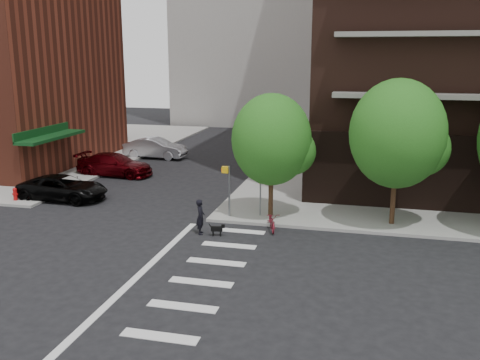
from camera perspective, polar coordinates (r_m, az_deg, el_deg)
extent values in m
plane|color=black|center=(21.14, -12.04, -9.83)|extent=(120.00, 120.00, 0.00)
cube|color=silver|center=(16.74, -8.55, -16.19)|extent=(2.40, 0.50, 0.01)
cube|color=silver|center=(18.38, -6.13, -13.27)|extent=(2.40, 0.50, 0.01)
cube|color=silver|center=(20.09, -4.17, -10.82)|extent=(2.40, 0.50, 0.01)
cube|color=silver|center=(21.84, -2.54, -8.75)|extent=(2.40, 0.50, 0.01)
cube|color=silver|center=(23.64, -1.17, -6.99)|extent=(2.40, 0.50, 0.01)
cube|color=silver|center=(25.46, 0.00, -5.47)|extent=(2.40, 0.50, 0.01)
cube|color=silver|center=(20.94, -10.79, -9.99)|extent=(0.30, 13.00, 0.01)
cube|color=#0C3814|center=(36.80, -19.44, 4.36)|extent=(1.40, 6.00, 0.20)
cylinder|color=#301E11|center=(27.23, 3.30, -1.39)|extent=(0.24, 0.24, 2.30)
sphere|color=#235B19|center=(26.66, 3.38, 4.33)|extent=(4.00, 4.00, 4.00)
cylinder|color=#301E11|center=(26.80, 16.02, -1.81)|extent=(0.24, 0.24, 2.60)
sphere|color=#235B19|center=(26.19, 16.46, 4.75)|extent=(4.50, 4.50, 4.50)
cylinder|color=slate|center=(26.96, -1.15, -1.20)|extent=(0.10, 0.10, 2.60)
cube|color=gold|center=(26.75, -1.58, 1.11)|extent=(0.32, 0.25, 0.32)
cylinder|color=slate|center=(27.14, 2.19, -1.54)|extent=(0.08, 0.08, 2.20)
cube|color=gold|center=(26.78, 2.14, 0.24)|extent=(0.64, 0.02, 0.64)
cylinder|color=#A50C0C|center=(32.66, -22.85, -1.49)|extent=(0.22, 0.22, 0.60)
sphere|color=#A50C0C|center=(32.58, -22.90, -0.96)|extent=(0.24, 0.24, 0.24)
imported|color=black|center=(32.27, -18.35, -0.81)|extent=(2.43, 5.13, 1.42)
imported|color=#400207|center=(37.71, -13.22, 1.60)|extent=(2.38, 5.39, 1.54)
imported|color=#B4B5BC|center=(43.49, -9.01, 3.40)|extent=(1.91, 5.08, 1.66)
imported|color=maroon|center=(25.50, 3.42, -4.39)|extent=(1.11, 1.85, 0.92)
imported|color=black|center=(24.92, -4.24, -3.93)|extent=(0.69, 0.55, 1.66)
cube|color=black|center=(24.76, -2.50, -5.22)|extent=(0.56, 0.28, 0.21)
cube|color=black|center=(24.70, -1.82, -4.95)|extent=(0.18, 0.15, 0.16)
cylinder|color=black|center=(24.84, -2.10, -5.70)|extent=(0.05, 0.05, 0.23)
cylinder|color=black|center=(24.83, -2.88, -5.71)|extent=(0.05, 0.05, 0.23)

